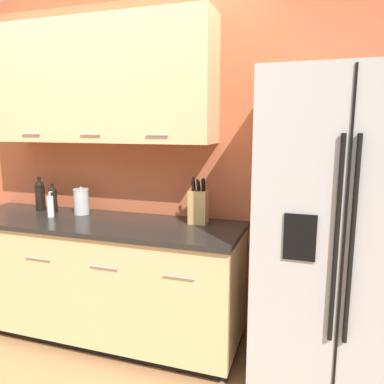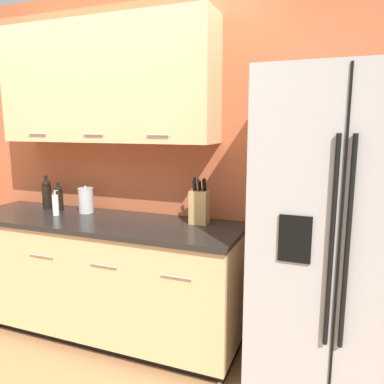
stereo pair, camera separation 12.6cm
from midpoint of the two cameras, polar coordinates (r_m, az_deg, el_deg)
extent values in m
cube|color=#BC5B38|center=(3.10, -13.39, 4.26)|extent=(10.00, 0.05, 2.60)
cube|color=#E0B77F|center=(2.92, -14.95, 15.83)|extent=(1.70, 0.32, 0.86)
cylinder|color=#99999E|center=(3.07, -24.47, 8.04)|extent=(0.16, 0.01, 0.01)
cylinder|color=#99999E|center=(2.76, -16.56, 8.38)|extent=(0.16, 0.01, 0.01)
cylinder|color=#99999E|center=(2.50, -6.82, 8.60)|extent=(0.16, 0.01, 0.01)
cube|color=black|center=(3.20, -14.59, -19.31)|extent=(2.10, 0.54, 0.09)
cube|color=#E0B77F|center=(2.98, -15.39, -12.21)|extent=(2.14, 0.62, 0.79)
cube|color=black|center=(2.84, -15.92, -4.54)|extent=(2.17, 0.64, 0.03)
cylinder|color=#99999E|center=(2.82, -23.68, -9.29)|extent=(0.20, 0.01, 0.01)
cylinder|color=#99999E|center=(2.52, -14.75, -11.06)|extent=(0.20, 0.01, 0.01)
cylinder|color=#99999E|center=(2.30, -3.61, -12.87)|extent=(0.20, 0.01, 0.01)
cube|color=#B2B2B5|center=(2.33, 19.97, -6.75)|extent=(0.92, 0.72, 1.90)
cube|color=black|center=(1.99, 20.26, -9.69)|extent=(0.01, 0.01, 1.86)
cylinder|color=black|center=(1.94, 19.41, -7.13)|extent=(0.02, 0.02, 1.04)
cylinder|color=black|center=(1.95, 21.48, -7.23)|extent=(0.02, 0.02, 1.04)
cube|color=black|center=(1.95, 14.33, -6.75)|extent=(0.16, 0.01, 0.24)
cube|color=tan|center=(2.62, -0.43, -2.36)|extent=(0.13, 0.09, 0.24)
cylinder|color=black|center=(2.61, -1.07, 1.26)|extent=(0.02, 0.04, 0.09)
cylinder|color=black|center=(2.59, -1.27, 0.95)|extent=(0.02, 0.03, 0.07)
cylinder|color=black|center=(2.60, -0.34, 0.98)|extent=(0.02, 0.03, 0.07)
cylinder|color=black|center=(2.57, -0.53, 1.06)|extent=(0.02, 0.03, 0.09)
cylinder|color=black|center=(2.59, 0.40, 1.15)|extent=(0.02, 0.04, 0.09)
cylinder|color=black|center=(2.56, 0.21, 1.01)|extent=(0.02, 0.03, 0.09)
cylinder|color=black|center=(3.30, -23.14, -0.95)|extent=(0.08, 0.08, 0.19)
sphere|color=black|center=(3.28, -23.27, 0.94)|extent=(0.07, 0.07, 0.07)
cylinder|color=black|center=(3.28, -23.29, 1.29)|extent=(0.02, 0.02, 0.07)
cylinder|color=black|center=(3.27, -23.34, 2.00)|extent=(0.03, 0.03, 0.02)
cylinder|color=white|center=(3.04, -21.89, -2.09)|extent=(0.05, 0.05, 0.16)
cylinder|color=#B2B2B5|center=(3.02, -22.01, -0.31)|extent=(0.02, 0.02, 0.04)
cylinder|color=#B2B2B5|center=(3.01, -21.82, 0.00)|extent=(0.03, 0.01, 0.01)
cylinder|color=black|center=(3.20, -21.47, -1.44)|extent=(0.07, 0.07, 0.16)
sphere|color=black|center=(3.19, -21.58, 0.17)|extent=(0.06, 0.06, 0.06)
cylinder|color=black|center=(3.19, -21.59, 0.45)|extent=(0.02, 0.02, 0.05)
cylinder|color=black|center=(3.18, -21.63, 1.06)|extent=(0.02, 0.02, 0.01)
cylinder|color=#B7B7BA|center=(3.05, -17.66, -1.51)|extent=(0.12, 0.12, 0.19)
cylinder|color=#B7B7BA|center=(3.03, -17.76, 0.34)|extent=(0.12, 0.12, 0.01)
sphere|color=#B7B7BA|center=(3.03, -17.77, 0.57)|extent=(0.02, 0.02, 0.02)
camera|label=1|loc=(0.06, -91.47, -0.26)|focal=35.00mm
camera|label=2|loc=(0.06, 88.53, 0.26)|focal=35.00mm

